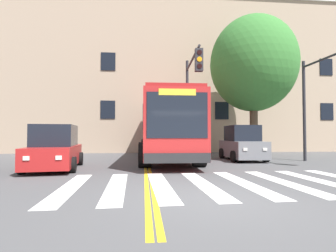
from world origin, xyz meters
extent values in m
plane|color=#4C4C4F|center=(0.00, 0.00, 0.00)|extent=(120.00, 120.00, 0.00)
cube|color=white|center=(-3.58, 1.55, 0.00)|extent=(0.68, 4.39, 0.01)
cube|color=white|center=(-2.35, 1.60, 0.00)|extent=(0.68, 4.39, 0.01)
cube|color=white|center=(-1.12, 1.65, 0.00)|extent=(0.68, 4.39, 0.01)
cube|color=white|center=(0.11, 1.70, 0.00)|extent=(0.68, 4.39, 0.01)
cube|color=white|center=(1.34, 1.74, 0.00)|extent=(0.68, 4.39, 0.01)
cube|color=white|center=(2.58, 1.79, 0.00)|extent=(0.68, 4.39, 0.01)
cube|color=white|center=(3.81, 1.84, 0.00)|extent=(0.68, 4.39, 0.01)
cube|color=gold|center=(-1.52, 15.72, 0.00)|extent=(0.12, 36.00, 0.01)
cube|color=gold|center=(-1.36, 15.72, 0.00)|extent=(0.12, 36.00, 0.01)
cube|color=#B22323|center=(-0.31, 8.93, 1.80)|extent=(2.63, 10.57, 2.81)
cube|color=black|center=(0.95, 8.92, 2.08)|extent=(0.16, 9.69, 1.01)
cube|color=black|center=(-1.56, 8.95, 2.08)|extent=(0.16, 9.69, 1.01)
cube|color=black|center=(-0.38, 3.66, 2.14)|extent=(2.24, 0.05, 1.69)
cube|color=yellow|center=(-0.38, 3.65, 2.98)|extent=(1.37, 0.05, 0.24)
cube|color=#232326|center=(-0.38, 3.63, 0.58)|extent=(2.44, 0.13, 0.36)
cube|color=maroon|center=(-0.31, 8.93, 3.29)|extent=(2.48, 10.14, 0.16)
cylinder|color=black|center=(0.84, 5.65, 0.55)|extent=(0.57, 1.10, 1.09)
cylinder|color=black|center=(-1.54, 5.69, 0.55)|extent=(0.57, 1.10, 1.09)
cylinder|color=black|center=(0.91, 11.29, 0.55)|extent=(0.57, 1.10, 1.09)
cylinder|color=black|center=(-1.46, 11.32, 0.55)|extent=(0.57, 1.10, 1.09)
cylinder|color=black|center=(0.93, 12.39, 0.55)|extent=(0.57, 1.10, 1.09)
cylinder|color=black|center=(-1.45, 12.42, 0.55)|extent=(0.57, 1.10, 1.09)
cube|color=#AD1E1E|center=(-5.26, 5.45, 0.56)|extent=(2.19, 4.19, 0.79)
cube|color=black|center=(-5.26, 5.49, 1.39)|extent=(1.79, 2.38, 0.87)
cube|color=white|center=(-4.50, 3.50, 0.64)|extent=(0.20, 0.06, 0.14)
cube|color=white|center=(-5.51, 3.37, 0.64)|extent=(0.20, 0.06, 0.14)
cylinder|color=black|center=(-4.24, 4.32, 0.30)|extent=(0.29, 0.62, 0.60)
cylinder|color=black|center=(-5.97, 4.10, 0.30)|extent=(0.29, 0.62, 0.60)
cylinder|color=black|center=(-4.55, 6.79, 0.30)|extent=(0.29, 0.62, 0.60)
cylinder|color=black|center=(-6.28, 6.57, 0.30)|extent=(0.29, 0.62, 0.60)
cube|color=slate|center=(3.90, 8.44, 0.62)|extent=(1.77, 3.74, 0.90)
cube|color=black|center=(3.90, 8.48, 1.50)|extent=(1.55, 2.08, 0.87)
cube|color=white|center=(4.33, 6.56, 0.71)|extent=(0.20, 0.05, 0.14)
cube|color=white|center=(3.34, 6.59, 0.71)|extent=(0.20, 0.05, 0.14)
cylinder|color=black|center=(4.71, 7.27, 0.30)|extent=(0.24, 0.61, 0.60)
cylinder|color=black|center=(3.01, 7.33, 0.30)|extent=(0.24, 0.61, 0.60)
cylinder|color=black|center=(4.78, 9.56, 0.30)|extent=(0.24, 0.61, 0.60)
cylinder|color=black|center=(3.09, 9.61, 0.30)|extent=(0.24, 0.61, 0.60)
cube|color=#236B70|center=(0.86, 17.15, 0.71)|extent=(2.42, 5.04, 1.01)
cube|color=black|center=(0.87, 17.20, 1.70)|extent=(2.05, 3.17, 0.97)
cube|color=white|center=(1.23, 14.65, 0.81)|extent=(0.20, 0.06, 0.14)
cube|color=white|center=(0.05, 14.76, 0.81)|extent=(0.20, 0.06, 0.14)
cylinder|color=black|center=(1.73, 15.56, 0.38)|extent=(0.29, 0.78, 0.76)
cylinder|color=black|center=(-0.28, 15.74, 0.38)|extent=(0.29, 0.78, 0.76)
cylinder|color=black|center=(2.01, 18.57, 0.38)|extent=(0.29, 0.78, 0.76)
cylinder|color=black|center=(0.00, 18.75, 0.38)|extent=(0.29, 0.78, 0.76)
cylinder|color=#28282D|center=(7.12, 7.69, 2.73)|extent=(0.16, 0.16, 5.45)
cylinder|color=#28282D|center=(7.19, 5.51, 5.13)|extent=(0.25, 4.36, 0.11)
cylinder|color=#28282D|center=(0.98, 9.55, 2.92)|extent=(0.16, 0.16, 5.84)
cylinder|color=#28282D|center=(0.89, 7.41, 5.30)|extent=(0.29, 4.28, 0.11)
cube|color=#28282D|center=(0.81, 5.42, 4.70)|extent=(0.35, 0.29, 1.00)
cylinder|color=black|center=(0.80, 5.28, 5.00)|extent=(0.22, 0.04, 0.22)
cylinder|color=orange|center=(0.80, 5.28, 4.70)|extent=(0.22, 0.04, 0.22)
cylinder|color=black|center=(0.80, 5.28, 4.40)|extent=(0.22, 0.04, 0.22)
cylinder|color=brown|center=(5.54, 10.63, 1.71)|extent=(0.51, 0.51, 3.41)
ellipsoid|color=#387A33|center=(5.54, 10.63, 6.07)|extent=(7.85, 7.85, 6.26)
cube|color=tan|center=(0.14, 18.27, 6.68)|extent=(33.68, 7.24, 13.36)
cube|color=black|center=(-4.35, 14.62, 3.34)|extent=(1.10, 0.06, 1.40)
cube|color=black|center=(4.63, 14.62, 3.34)|extent=(1.10, 0.06, 1.40)
cube|color=black|center=(13.61, 14.62, 3.34)|extent=(1.10, 0.06, 1.40)
cube|color=black|center=(-4.35, 14.62, 7.08)|extent=(1.10, 0.06, 1.40)
cube|color=black|center=(4.63, 14.62, 7.08)|extent=(1.10, 0.06, 1.40)
cube|color=black|center=(13.61, 14.62, 7.08)|extent=(1.10, 0.06, 1.40)
camera|label=1|loc=(-1.60, -5.79, 1.43)|focal=28.00mm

